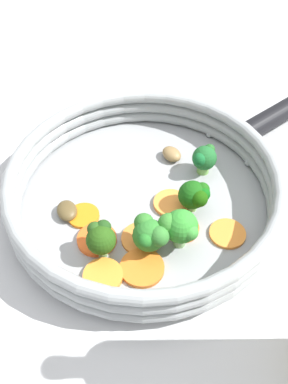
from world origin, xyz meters
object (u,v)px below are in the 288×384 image
(broccoli_floret_1, at_px, (149,234))
(broccoli_floret_4, at_px, (179,227))
(carrot_slice_2, at_px, (84,216))
(carrot_slice_3, at_px, (171,202))
(skillet, at_px, (144,203))
(broccoli_floret_2, at_px, (204,158))
(mushroom_piece_0, at_px, (172,154))
(carrot_slice_4, at_px, (103,276))
(carrot_slice_5, at_px, (97,239))
(carrot_slice_6, at_px, (142,239))
(carrot_slice_0, at_px, (142,268))
(broccoli_floret_3, at_px, (101,238))
(broccoli_floret_0, at_px, (195,195))
(carrot_slice_1, at_px, (183,228))
(mushroom_piece_1, at_px, (67,211))
(carrot_slice_7, at_px, (227,234))

(broccoli_floret_1, xyz_separation_m, broccoli_floret_4, (0.03, 0.01, 0.00))
(carrot_slice_2, xyz_separation_m, carrot_slice_3, (0.10, 0.04, 0.00))
(skillet, height_order, broccoli_floret_2, broccoli_floret_2)
(broccoli_floret_2, xyz_separation_m, mushroom_piece_0, (-0.04, 0.02, -0.02))
(carrot_slice_4, xyz_separation_m, broccoli_floret_1, (0.04, 0.04, 0.02))
(carrot_slice_5, bearing_deg, carrot_slice_6, 14.13)
(carrot_slice_6, bearing_deg, carrot_slice_0, -77.33)
(skillet, bearing_deg, broccoli_floret_1, -73.70)
(carrot_slice_5, bearing_deg, broccoli_floret_3, -54.41)
(carrot_slice_6, height_order, mushroom_piece_0, mushroom_piece_0)
(carrot_slice_3, bearing_deg, broccoli_floret_4, -73.81)
(carrot_slice_4, height_order, broccoli_floret_0, broccoli_floret_0)
(carrot_slice_1, relative_size, broccoli_floret_2, 0.96)
(carrot_slice_1, xyz_separation_m, broccoli_floret_4, (-0.00, -0.02, 0.03))
(carrot_slice_0, distance_m, broccoli_floret_2, 0.16)
(carrot_slice_2, relative_size, mushroom_piece_0, 1.30)
(carrot_slice_1, height_order, broccoli_floret_4, broccoli_floret_4)
(carrot_slice_6, height_order, broccoli_floret_2, broccoli_floret_2)
(carrot_slice_2, bearing_deg, carrot_slice_6, -14.08)
(skillet, xyz_separation_m, broccoli_floret_2, (0.06, 0.06, 0.03))
(broccoli_floret_2, bearing_deg, broccoli_floret_0, -92.81)
(broccoli_floret_1, distance_m, mushroom_piece_1, 0.11)
(carrot_slice_2, bearing_deg, mushroom_piece_1, -179.29)
(broccoli_floret_4, bearing_deg, carrot_slice_6, -177.24)
(carrot_slice_1, xyz_separation_m, carrot_slice_4, (-0.07, -0.08, 0.00))
(skillet, distance_m, broccoli_floret_4, 0.08)
(broccoli_floret_0, height_order, mushroom_piece_1, broccoli_floret_0)
(mushroom_piece_0, xyz_separation_m, mushroom_piece_1, (-0.10, -0.12, -0.00))
(broccoli_floret_0, xyz_separation_m, mushroom_piece_1, (-0.14, -0.04, -0.02))
(broccoli_floret_1, distance_m, broccoli_floret_2, 0.14)
(carrot_slice_0, height_order, broccoli_floret_0, broccoli_floret_0)
(carrot_slice_5, height_order, broccoli_floret_1, broccoli_floret_1)
(carrot_slice_7, relative_size, broccoli_floret_2, 1.05)
(carrot_slice_7, bearing_deg, carrot_slice_6, -164.37)
(mushroom_piece_1, bearing_deg, carrot_slice_7, 2.51)
(carrot_slice_5, distance_m, carrot_slice_6, 0.05)
(broccoli_floret_3, bearing_deg, broccoli_floret_0, 42.98)
(broccoli_floret_3, bearing_deg, carrot_slice_0, -13.79)
(broccoli_floret_0, bearing_deg, carrot_slice_7, -35.62)
(carrot_slice_6, bearing_deg, broccoli_floret_1, -45.18)
(broccoli_floret_2, bearing_deg, carrot_slice_6, -114.29)
(carrot_slice_5, bearing_deg, carrot_slice_3, 45.00)
(carrot_slice_6, height_order, broccoli_floret_0, broccoli_floret_0)
(skillet, bearing_deg, broccoli_floret_2, 44.85)
(skillet, height_order, carrot_slice_2, carrot_slice_2)
(carrot_slice_3, bearing_deg, carrot_slice_6, -111.70)
(carrot_slice_4, relative_size, broccoli_floret_0, 1.06)
(carrot_slice_2, height_order, broccoli_floret_3, broccoli_floret_3)
(carrot_slice_5, relative_size, carrot_slice_6, 0.97)
(carrot_slice_1, relative_size, broccoli_floret_1, 0.86)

